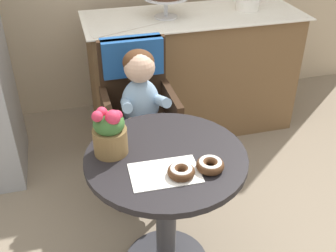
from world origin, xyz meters
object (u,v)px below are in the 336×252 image
seated_child (142,101)px  donut_front (210,165)px  donut_mid (181,171)px  flower_vase (110,131)px  round_layer_cake (247,4)px  cafe_table (166,191)px  wicker_chair (136,94)px

seated_child → donut_front: (0.14, -0.72, 0.07)m
donut_mid → flower_vase: (-0.25, 0.24, 0.09)m
donut_front → flower_vase: 0.45m
donut_mid → round_layer_cake: size_ratio=0.67×
cafe_table → flower_vase: 0.40m
cafe_table → donut_front: donut_front is taller
round_layer_cake → wicker_chair: bearing=-148.2°
donut_mid → seated_child: bearing=90.9°
cafe_table → donut_mid: 0.28m
seated_child → round_layer_cake: round_layer_cake is taller
donut_front → round_layer_cake: size_ratio=0.69×
seated_child → donut_mid: 0.73m
wicker_chair → cafe_table: bearing=-87.8°
cafe_table → seated_child: size_ratio=0.99×
cafe_table → flower_vase: (-0.23, 0.08, 0.32)m
wicker_chair → donut_mid: 0.89m
donut_front → round_layer_cake: 1.69m
donut_front → flower_vase: flower_vase is taller
cafe_table → donut_mid: (0.02, -0.15, 0.24)m
wicker_chair → donut_mid: wicker_chair is taller
cafe_table → flower_vase: bearing=159.5°
flower_vase → round_layer_cake: round_layer_cake is taller
cafe_table → seated_child: (0.01, 0.58, 0.17)m
cafe_table → donut_front: (0.15, -0.14, 0.24)m
round_layer_cake → seated_child: bearing=-141.9°
donut_mid → wicker_chair: bearing=90.7°
wicker_chair → flower_vase: (-0.24, -0.65, 0.19)m
seated_child → donut_mid: (0.01, -0.73, 0.07)m
donut_front → wicker_chair: bearing=99.0°
cafe_table → donut_front: 0.32m
round_layer_cake → donut_front: bearing=-119.0°
cafe_table → round_layer_cake: (0.96, 1.32, 0.43)m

